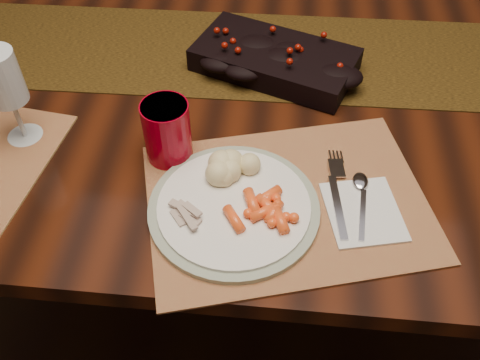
# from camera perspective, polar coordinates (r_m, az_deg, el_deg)

# --- Properties ---
(floor) EXTENTS (5.00, 5.00, 0.00)m
(floor) POSITION_cam_1_polar(r_m,az_deg,el_deg) (1.70, 1.65, -10.47)
(floor) COLOR black
(floor) RESTS_ON ground
(dining_table) EXTENTS (1.80, 1.00, 0.75)m
(dining_table) POSITION_cam_1_polar(r_m,az_deg,el_deg) (1.40, 1.98, -2.49)
(dining_table) COLOR black
(dining_table) RESTS_ON floor
(table_runner) EXTENTS (1.59, 0.36, 0.00)m
(table_runner) POSITION_cam_1_polar(r_m,az_deg,el_deg) (1.23, 5.27, 13.10)
(table_runner) COLOR #381D02
(table_runner) RESTS_ON dining_table
(centerpiece) EXTENTS (0.37, 0.28, 0.07)m
(centerpiece) POSITION_cam_1_polar(r_m,az_deg,el_deg) (1.16, 3.75, 13.05)
(centerpiece) COLOR black
(centerpiece) RESTS_ON table_runner
(placemat_main) EXTENTS (0.55, 0.46, 0.00)m
(placemat_main) POSITION_cam_1_polar(r_m,az_deg,el_deg) (0.92, 5.04, -2.29)
(placemat_main) COLOR #816447
(placemat_main) RESTS_ON dining_table
(dinner_plate) EXTENTS (0.33, 0.33, 0.02)m
(dinner_plate) POSITION_cam_1_polar(r_m,az_deg,el_deg) (0.89, -0.66, -2.96)
(dinner_plate) COLOR white
(dinner_plate) RESTS_ON placemat_main
(baby_carrots) EXTENTS (0.11, 0.09, 0.02)m
(baby_carrots) POSITION_cam_1_polar(r_m,az_deg,el_deg) (0.87, 2.11, -2.77)
(baby_carrots) COLOR #FF551E
(baby_carrots) RESTS_ON dinner_plate
(mashed_potatoes) EXTENTS (0.11, 0.10, 0.05)m
(mashed_potatoes) POSITION_cam_1_polar(r_m,az_deg,el_deg) (0.91, -0.53, 1.60)
(mashed_potatoes) COLOR beige
(mashed_potatoes) RESTS_ON dinner_plate
(turkey_shreds) EXTENTS (0.08, 0.07, 0.02)m
(turkey_shreds) POSITION_cam_1_polar(r_m,az_deg,el_deg) (0.87, -5.77, -3.42)
(turkey_shreds) COLOR tan
(turkey_shreds) RESTS_ON dinner_plate
(napkin) EXTENTS (0.15, 0.16, 0.00)m
(napkin) POSITION_cam_1_polar(r_m,az_deg,el_deg) (0.92, 13.00, -3.31)
(napkin) COLOR silver
(napkin) RESTS_ON placemat_main
(fork) EXTENTS (0.05, 0.18, 0.00)m
(fork) POSITION_cam_1_polar(r_m,az_deg,el_deg) (0.92, 10.35, -1.72)
(fork) COLOR silver
(fork) RESTS_ON napkin
(spoon) EXTENTS (0.04, 0.14, 0.00)m
(spoon) POSITION_cam_1_polar(r_m,az_deg,el_deg) (0.92, 12.87, -2.48)
(spoon) COLOR silver
(spoon) RESTS_ON napkin
(red_cup) EXTENTS (0.10, 0.10, 0.12)m
(red_cup) POSITION_cam_1_polar(r_m,az_deg,el_deg) (0.95, -7.78, 5.19)
(red_cup) COLOR maroon
(red_cup) RESTS_ON placemat_main
(wine_glass) EXTENTS (0.08, 0.08, 0.19)m
(wine_glass) POSITION_cam_1_polar(r_m,az_deg,el_deg) (1.04, -23.33, 8.04)
(wine_glass) COLOR #BABABA
(wine_glass) RESTS_ON dining_table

